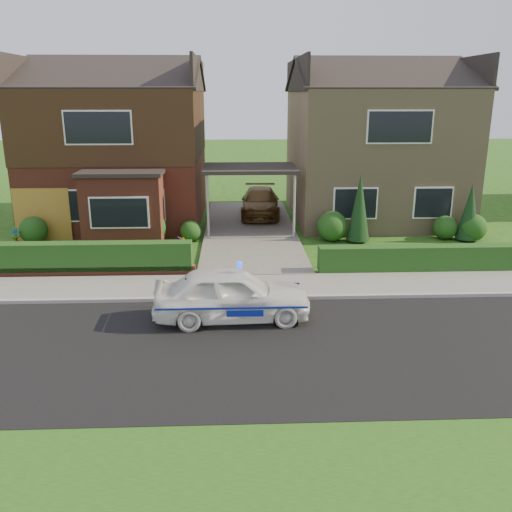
{
  "coord_description": "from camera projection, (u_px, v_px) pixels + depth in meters",
  "views": [
    {
      "loc": [
        -0.68,
        -11.32,
        5.62
      ],
      "look_at": [
        -0.06,
        3.5,
        1.18
      ],
      "focal_mm": 38.0,
      "sensor_mm": 36.0,
      "label": 1
    }
  ],
  "objects": [
    {
      "name": "potted_plant_b",
      "position": [
        30.0,
        261.0,
        17.91
      ],
      "size": [
        0.46,
        0.43,
        0.67
      ],
      "primitive_type": "imported",
      "rotation": [
        0.0,
        0.0,
        1.12
      ],
      "color": "gray",
      "rests_on": "ground"
    },
    {
      "name": "sidewalk",
      "position": [
        257.0,
        286.0,
        16.38
      ],
      "size": [
        60.0,
        2.0,
        0.1
      ],
      "primitive_type": "cube",
      "color": "slate",
      "rests_on": "ground"
    },
    {
      "name": "shrub_left_mid",
      "position": [
        149.0,
        227.0,
        21.03
      ],
      "size": [
        1.32,
        1.32,
        1.32
      ],
      "primitive_type": "sphere",
      "color": "#123B15",
      "rests_on": "ground"
    },
    {
      "name": "dwarf_wall",
      "position": [
        74.0,
        272.0,
        17.27
      ],
      "size": [
        7.7,
        0.25,
        0.36
      ],
      "primitive_type": "cube",
      "color": "brown",
      "rests_on": "ground"
    },
    {
      "name": "shrub_right_far",
      "position": [
        473.0,
        228.0,
        21.47
      ],
      "size": [
        1.08,
        1.08,
        1.08
      ],
      "primitive_type": "sphere",
      "color": "#123B15",
      "rests_on": "ground"
    },
    {
      "name": "police_car",
      "position": [
        232.0,
        295.0,
        13.89
      ],
      "size": [
        3.7,
        4.09,
        1.53
      ],
      "rotation": [
        0.0,
        0.0,
        1.62
      ],
      "color": "white",
      "rests_on": "ground"
    },
    {
      "name": "ground",
      "position": [
        265.0,
        348.0,
        12.47
      ],
      "size": [
        120.0,
        120.0,
        0.0
      ],
      "primitive_type": "plane",
      "color": "#1E4B14",
      "rests_on": "ground"
    },
    {
      "name": "house_left",
      "position": [
        120.0,
        136.0,
        24.46
      ],
      "size": [
        7.5,
        9.53,
        7.25
      ],
      "color": "brown",
      "rests_on": "ground"
    },
    {
      "name": "kerb",
      "position": [
        259.0,
        298.0,
        15.38
      ],
      "size": [
        60.0,
        0.16,
        0.12
      ],
      "primitive_type": "cube",
      "color": "#9E9993",
      "rests_on": "ground"
    },
    {
      "name": "driveway_car",
      "position": [
        260.0,
        202.0,
        25.47
      ],
      "size": [
        1.94,
        4.37,
        1.25
      ],
      "primitive_type": "imported",
      "rotation": [
        0.0,
        0.0,
        -0.05
      ],
      "color": "brown",
      "rests_on": "driveway"
    },
    {
      "name": "shrub_left_near",
      "position": [
        191.0,
        231.0,
        21.45
      ],
      "size": [
        0.84,
        0.84,
        0.84
      ],
      "primitive_type": "sphere",
      "color": "#123B15",
      "rests_on": "ground"
    },
    {
      "name": "grass_verge",
      "position": [
        285.0,
        507.0,
        7.69
      ],
      "size": [
        60.0,
        4.0,
        0.01
      ],
      "primitive_type": "cube",
      "color": "#1E4B14",
      "rests_on": "ground"
    },
    {
      "name": "shrub_right_mid",
      "position": [
        445.0,
        228.0,
        21.74
      ],
      "size": [
        0.96,
        0.96,
        0.96
      ],
      "primitive_type": "sphere",
      "color": "#123B15",
      "rests_on": "ground"
    },
    {
      "name": "driveway",
      "position": [
        250.0,
        231.0,
        22.99
      ],
      "size": [
        3.8,
        12.0,
        0.12
      ],
      "primitive_type": "cube",
      "color": "#666059",
      "rests_on": "ground"
    },
    {
      "name": "shrub_right_near",
      "position": [
        332.0,
        226.0,
        21.43
      ],
      "size": [
        1.2,
        1.2,
        1.2
      ],
      "primitive_type": "sphere",
      "color": "#123B15",
      "rests_on": "ground"
    },
    {
      "name": "potted_plant_a",
      "position": [
        16.0,
        238.0,
        20.63
      ],
      "size": [
        0.42,
        0.31,
        0.74
      ],
      "primitive_type": "imported",
      "rotation": [
        0.0,
        0.0,
        0.14
      ],
      "color": "gray",
      "rests_on": "ground"
    },
    {
      "name": "conifer_b",
      "position": [
        470.0,
        214.0,
        21.31
      ],
      "size": [
        0.9,
        0.9,
        2.2
      ],
      "primitive_type": "cone",
      "color": "black",
      "rests_on": "ground"
    },
    {
      "name": "garage_door",
      "position": [
        42.0,
        215.0,
        21.38
      ],
      "size": [
        2.2,
        0.1,
        2.1
      ],
      "primitive_type": "cube",
      "color": "#996321",
      "rests_on": "ground"
    },
    {
      "name": "road",
      "position": [
        265.0,
        348.0,
        12.47
      ],
      "size": [
        60.0,
        6.0,
        0.02
      ],
      "primitive_type": "cube",
      "color": "black",
      "rests_on": "ground"
    },
    {
      "name": "hedge_left",
      "position": [
        76.0,
        276.0,
        17.46
      ],
      "size": [
        7.5,
        0.55,
        0.9
      ],
      "primitive_type": "cube",
      "color": "#123B15",
      "rests_on": "ground"
    },
    {
      "name": "potted_plant_c",
      "position": [
        182.0,
        248.0,
        18.98
      ],
      "size": [
        0.56,
        0.56,
        0.85
      ],
      "primitive_type": "imported",
      "rotation": [
        0.0,
        0.0,
        1.76
      ],
      "color": "gray",
      "rests_on": "ground"
    },
    {
      "name": "shrub_left_far",
      "position": [
        33.0,
        230.0,
        21.07
      ],
      "size": [
        1.08,
        1.08,
        1.08
      ],
      "primitive_type": "sphere",
      "color": "#123B15",
      "rests_on": "ground"
    },
    {
      "name": "carport_link",
      "position": [
        250.0,
        169.0,
        22.2
      ],
      "size": [
        3.8,
        3.0,
        2.77
      ],
      "color": "black",
      "rests_on": "ground"
    },
    {
      "name": "conifer_a",
      "position": [
        359.0,
        210.0,
        21.07
      ],
      "size": [
        0.9,
        0.9,
        2.6
      ],
      "primitive_type": "cone",
      "color": "black",
      "rests_on": "ground"
    },
    {
      "name": "house_right",
      "position": [
        373.0,
        138.0,
        25.05
      ],
      "size": [
        7.5,
        8.06,
        7.25
      ],
      "color": "#9E8460",
      "rests_on": "ground"
    },
    {
      "name": "hedge_right",
      "position": [
        431.0,
        272.0,
        17.83
      ],
      "size": [
        7.5,
        0.55,
        0.8
      ],
      "primitive_type": "cube",
      "color": "#123B15",
      "rests_on": "ground"
    }
  ]
}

